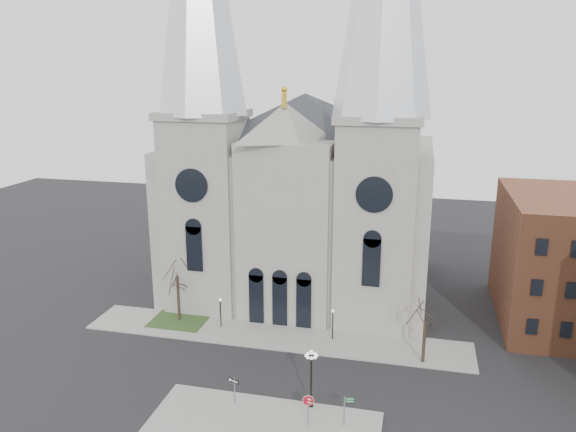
% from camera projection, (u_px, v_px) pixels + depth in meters
% --- Properties ---
extents(ground, '(160.00, 160.00, 0.00)m').
position_uv_depth(ground, '(241.00, 394.00, 47.76)').
color(ground, black).
rests_on(ground, ground).
extents(sidewalk_far, '(40.00, 6.00, 0.14)m').
position_uv_depth(sidewalk_far, '(274.00, 335.00, 58.08)').
color(sidewalk_far, gray).
rests_on(sidewalk_far, ground).
extents(grass_patch, '(6.00, 5.00, 0.18)m').
position_uv_depth(grass_patch, '(180.00, 320.00, 61.48)').
color(grass_patch, '#28451D').
rests_on(grass_patch, ground).
extents(cathedral, '(33.00, 26.66, 54.00)m').
position_uv_depth(cathedral, '(299.00, 143.00, 64.49)').
color(cathedral, gray).
rests_on(cathedral, ground).
extents(bg_building_brick, '(14.00, 18.00, 14.00)m').
position_uv_depth(bg_building_brick, '(571.00, 260.00, 59.92)').
color(bg_building_brick, brown).
rests_on(bg_building_brick, ground).
extents(tree_left, '(3.20, 3.20, 7.50)m').
position_uv_depth(tree_left, '(177.00, 273.00, 60.06)').
color(tree_left, black).
rests_on(tree_left, ground).
extents(tree_right, '(3.20, 3.20, 6.00)m').
position_uv_depth(tree_right, '(426.00, 319.00, 51.71)').
color(tree_right, black).
rests_on(tree_right, ground).
extents(ped_lamp_left, '(0.32, 0.32, 3.26)m').
position_uv_depth(ped_lamp_left, '(221.00, 308.00, 59.31)').
color(ped_lamp_left, black).
rests_on(ped_lamp_left, sidewalk_far).
extents(ped_lamp_right, '(0.32, 0.32, 3.26)m').
position_uv_depth(ped_lamp_right, '(333.00, 319.00, 56.63)').
color(ped_lamp_right, black).
rests_on(ped_lamp_right, sidewalk_far).
extents(stop_sign, '(0.92, 0.23, 2.60)m').
position_uv_depth(stop_sign, '(308.00, 404.00, 43.03)').
color(stop_sign, slate).
rests_on(stop_sign, sidewalk_near).
extents(globe_lamp, '(1.30, 1.30, 5.07)m').
position_uv_depth(globe_lamp, '(311.00, 371.00, 45.06)').
color(globe_lamp, black).
rests_on(globe_lamp, sidewalk_near).
extents(one_way_sign, '(0.94, 0.42, 2.29)m').
position_uv_depth(one_way_sign, '(235.00, 386.00, 45.96)').
color(one_way_sign, slate).
rests_on(one_way_sign, sidewalk_near).
extents(street_name_sign, '(0.77, 0.22, 2.45)m').
position_uv_depth(street_name_sign, '(345.00, 408.00, 43.14)').
color(street_name_sign, slate).
rests_on(street_name_sign, sidewalk_near).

